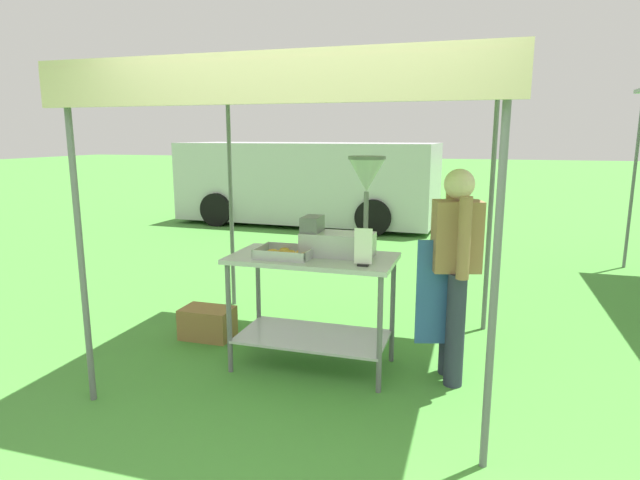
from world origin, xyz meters
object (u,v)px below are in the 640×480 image
Objects in this scene: donut_tray at (287,254)px; donut_cart at (313,287)px; vendor at (454,265)px; supply_crate at (208,323)px; stall_canopy at (316,86)px; van_silver at (307,182)px; menu_sign at (363,250)px; donut_fryer at (347,217)px.

donut_cart is at bearing 18.95° from donut_tray.
vendor is 2.33m from supply_crate.
stall_canopy is 6.63× the size of donut_tray.
donut_tray is (-0.19, -0.07, 0.27)m from donut_cart.
donut_cart is at bearing -15.21° from supply_crate.
van_silver is (-2.28, 6.78, 0.21)m from donut_cart.
donut_cart is 0.80× the size of vendor.
vendor is at bearing -5.59° from supply_crate.
donut_cart is 0.61m from menu_sign.
stall_canopy is 0.53× the size of van_silver.
menu_sign is at bearing -55.31° from donut_fryer.
stall_canopy is 1.69m from vendor.
menu_sign reaches higher than donut_cart.
van_silver is at bearing 106.99° from donut_tray.
menu_sign is 1.87m from supply_crate.
van_silver reaches higher than vendor.
donut_cart is at bearing -90.00° from stall_canopy.
supply_crate is (-1.37, 0.22, -1.08)m from donut_fryer.
stall_canopy is at bearing 40.49° from donut_tray.
van_silver is (-2.73, 6.98, -0.16)m from menu_sign.
donut_tray reaches higher than supply_crate.
vendor is 7.49m from van_silver.
supply_crate is at bearing 170.76° from donut_fryer.
donut_cart is 7.16m from van_silver.
supply_crate is at bearing 162.14° from menu_sign.
donut_cart is 1.27m from supply_crate.
donut_cart is 0.34m from donut_tray.
vendor is (1.07, 0.09, 0.24)m from donut_cart.
menu_sign is at bearing -24.17° from donut_cart.
vendor reaches higher than donut_cart.
donut_fryer reaches higher than donut_tray.
donut_tray is at bearing -161.62° from donut_fryer.
van_silver reaches higher than donut_cart.
donut_fryer is at bearing -69.28° from van_silver.
stall_canopy is at bearing 146.23° from menu_sign.
van_silver reaches higher than menu_sign.
menu_sign is 0.05× the size of van_silver.
donut_tray is 0.27× the size of vendor.
vendor is at bearing 6.99° from donut_tray.
donut_cart is 1.10m from vendor.
van_silver is at bearing 116.64° from vendor.
stall_canopy is 1.55m from donut_cart.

